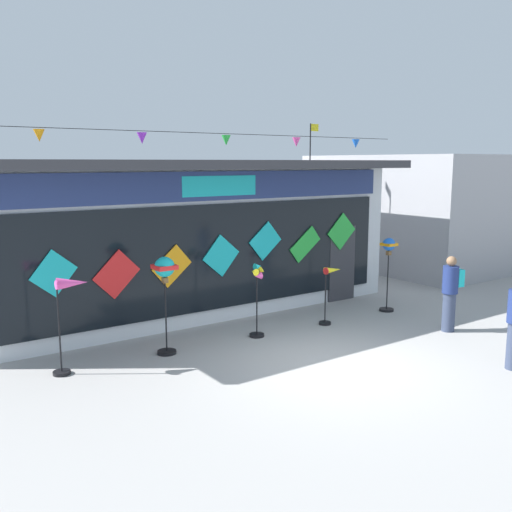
# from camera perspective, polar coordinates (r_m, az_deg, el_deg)

# --- Properties ---
(ground_plane) EXTENTS (80.00, 80.00, 0.00)m
(ground_plane) POSITION_cam_1_polar(r_m,az_deg,el_deg) (10.78, 7.14, -10.67)
(ground_plane) COLOR #9E9B99
(kite_shop_building) EXTENTS (11.03, 6.39, 4.97)m
(kite_shop_building) POSITION_cam_1_polar(r_m,az_deg,el_deg) (15.31, -9.10, 2.55)
(kite_shop_building) COLOR silver
(kite_shop_building) RESTS_ON ground_plane
(wind_spinner_far_left) EXTENTS (0.71, 0.35, 1.72)m
(wind_spinner_far_left) POSITION_cam_1_polar(r_m,az_deg,el_deg) (10.42, -18.27, -4.27)
(wind_spinner_far_left) COLOR black
(wind_spinner_far_left) RESTS_ON ground_plane
(wind_spinner_left) EXTENTS (0.40, 0.40, 1.92)m
(wind_spinner_left) POSITION_cam_1_polar(r_m,az_deg,el_deg) (10.94, -9.17, -2.05)
(wind_spinner_left) COLOR black
(wind_spinner_left) RESTS_ON ground_plane
(wind_spinner_center_left) EXTENTS (0.35, 0.32, 1.61)m
(wind_spinner_center_left) POSITION_cam_1_polar(r_m,az_deg,el_deg) (11.97, 0.15, -3.67)
(wind_spinner_center_left) COLOR black
(wind_spinner_center_left) RESTS_ON ground_plane
(wind_spinner_center_right) EXTENTS (0.58, 0.28, 1.33)m
(wind_spinner_center_right) POSITION_cam_1_polar(r_m,az_deg,el_deg) (13.10, 7.47, -2.98)
(wind_spinner_center_right) COLOR black
(wind_spinner_center_right) RESTS_ON ground_plane
(wind_spinner_right) EXTENTS (0.36, 0.36, 1.85)m
(wind_spinner_right) POSITION_cam_1_polar(r_m,az_deg,el_deg) (14.36, 13.21, -0.00)
(wind_spinner_right) COLOR black
(wind_spinner_right) RESTS_ON ground_plane
(person_mid_plaza) EXTENTS (0.47, 0.36, 1.68)m
(person_mid_plaza) POSITION_cam_1_polar(r_m,az_deg,el_deg) (13.13, 19.00, -3.42)
(person_mid_plaza) COLOR #333D56
(person_mid_plaza) RESTS_ON ground_plane
(neighbour_building) EXTENTS (7.36, 6.65, 3.93)m
(neighbour_building) POSITION_cam_1_polar(r_m,az_deg,el_deg) (22.11, 17.61, 4.51)
(neighbour_building) COLOR #99999E
(neighbour_building) RESTS_ON ground_plane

